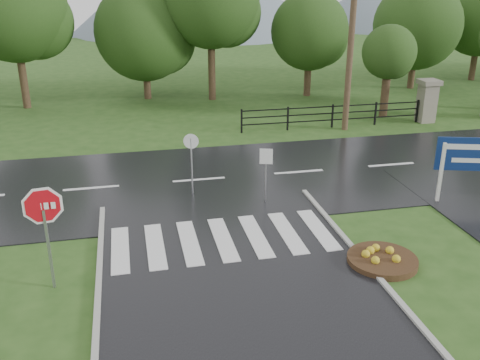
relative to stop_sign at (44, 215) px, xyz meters
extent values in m
plane|color=#294C19|center=(4.65, -3.45, -2.01)|extent=(120.00, 120.00, 0.00)
cube|color=black|center=(4.65, 6.55, -2.01)|extent=(90.00, 8.00, 0.04)
cube|color=silver|center=(1.65, 1.55, -1.95)|extent=(0.50, 2.80, 0.02)
cube|color=silver|center=(2.65, 1.55, -1.95)|extent=(0.50, 2.80, 0.02)
cube|color=silver|center=(3.65, 1.55, -1.95)|extent=(0.50, 2.80, 0.02)
cube|color=silver|center=(4.65, 1.55, -1.95)|extent=(0.50, 2.80, 0.02)
cube|color=silver|center=(5.65, 1.55, -1.95)|extent=(0.50, 2.80, 0.02)
cube|color=silver|center=(6.65, 1.55, -1.95)|extent=(0.50, 2.80, 0.02)
cube|color=silver|center=(7.65, 1.55, -1.95)|extent=(0.50, 2.80, 0.02)
cube|color=gray|center=(17.65, 12.55, -1.01)|extent=(0.80, 0.80, 2.00)
cube|color=#6B6659|center=(17.65, 12.55, 0.11)|extent=(1.00, 1.00, 0.24)
cube|color=black|center=(12.40, 12.55, -1.61)|extent=(9.50, 0.05, 0.05)
cube|color=black|center=(12.40, 12.55, -1.26)|extent=(9.50, 0.05, 0.05)
cube|color=black|center=(12.40, 12.55, -0.91)|extent=(9.50, 0.05, 0.05)
cube|color=black|center=(7.65, 12.55, -1.41)|extent=(0.08, 0.08, 1.20)
cube|color=black|center=(17.15, 12.55, -1.41)|extent=(0.08, 0.08, 1.20)
sphere|color=slate|center=(12.65, 61.55, -19.29)|extent=(48.00, 48.00, 48.00)
sphere|color=slate|center=(40.65, 61.55, -14.97)|extent=(36.00, 36.00, 36.00)
cube|color=#939399|center=(0.00, 0.00, -0.93)|extent=(0.06, 0.06, 2.15)
cylinder|color=white|center=(0.00, 0.01, 0.25)|extent=(1.28, 0.20, 1.29)
cylinder|color=#B00C15|center=(0.00, 0.00, 0.25)|extent=(1.12, 0.19, 1.12)
cube|color=silver|center=(12.46, 2.78, -0.93)|extent=(0.13, 0.13, 2.15)
cube|color=navy|center=(13.64, 2.78, -0.34)|extent=(2.48, 0.81, 1.18)
cube|color=white|center=(13.64, 2.75, -0.07)|extent=(1.95, 0.61, 0.19)
cube|color=white|center=(13.64, 2.75, -0.56)|extent=(1.44, 0.45, 0.16)
cylinder|color=#332111|center=(8.67, -0.69, -1.91)|extent=(1.91, 1.91, 0.19)
cube|color=#939399|center=(6.60, 4.00, -1.08)|extent=(0.04, 0.04, 1.85)
cube|color=white|center=(6.60, 3.98, -0.30)|extent=(0.42, 0.15, 0.54)
cylinder|color=#939399|center=(4.23, 5.22, -0.94)|extent=(0.06, 0.06, 2.12)
cylinder|color=white|center=(4.23, 5.20, 0.01)|extent=(0.52, 0.16, 0.53)
cylinder|color=#473523|center=(12.90, 12.05, 2.51)|extent=(0.30, 0.30, 9.04)
cylinder|color=#3D2B1C|center=(15.99, 14.05, -0.55)|extent=(0.43, 0.43, 2.92)
sphere|color=#1D3B12|center=(15.99, 14.05, 1.50)|extent=(2.87, 2.87, 2.87)
camera|label=1|loc=(2.13, -12.40, 5.48)|focal=40.00mm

